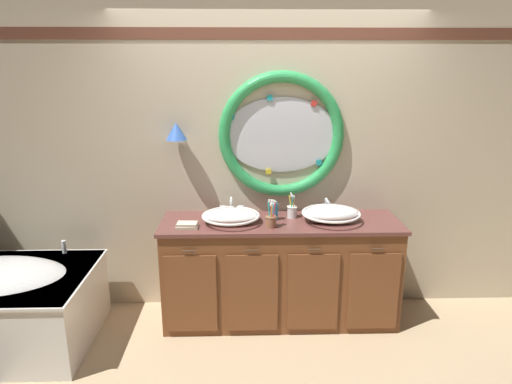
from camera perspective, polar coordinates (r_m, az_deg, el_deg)
ground_plane at (r=3.80m, az=1.90°, el=-17.56°), size 14.00×14.00×0.00m
back_wall_assembly at (r=3.84m, az=1.64°, el=4.23°), size 6.40×0.26×2.60m
vanity_counter at (r=3.83m, az=3.03°, el=-9.79°), size 1.93×0.60×0.87m
sink_basin_left at (r=3.61m, az=-3.18°, el=-3.01°), size 0.46×0.46×0.11m
sink_basin_right at (r=3.67m, az=9.42°, el=-2.68°), size 0.47×0.47×0.13m
faucet_set_left at (r=3.82m, az=-3.10°, el=-1.92°), size 0.21×0.14×0.14m
faucet_set_right at (r=3.88m, az=8.81°, el=-1.86°), size 0.24×0.13×0.13m
toothbrush_holder_left at (r=3.50m, az=1.90°, el=-3.58°), size 0.09×0.09×0.23m
toothbrush_holder_right at (r=3.73m, az=4.56°, el=-2.40°), size 0.08×0.08×0.21m
soap_dispenser at (r=3.67m, az=2.35°, el=-2.43°), size 0.06×0.07×0.17m
folded_hand_towel at (r=3.54m, az=-8.66°, el=-4.17°), size 0.17×0.11×0.04m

